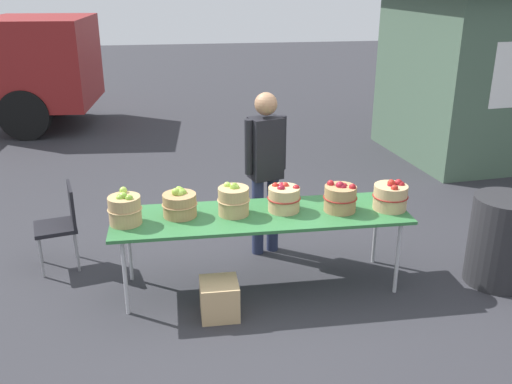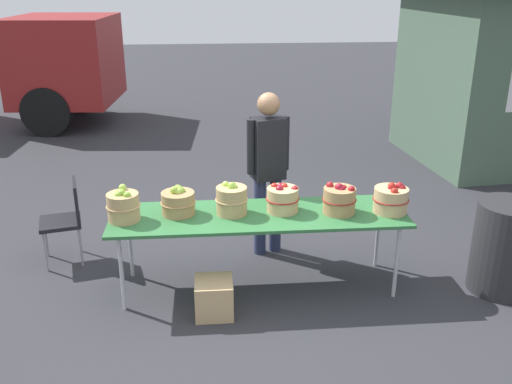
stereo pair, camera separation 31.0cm
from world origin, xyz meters
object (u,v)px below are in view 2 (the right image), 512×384
Objects in this scene: apple_basket_green_2 at (232,199)px; apple_basket_red_2 at (391,199)px; folding_chair at (67,215)px; produce_crate at (214,297)px; apple_basket_green_0 at (123,206)px; trash_barrel at (506,247)px; apple_basket_red_0 at (283,199)px; vendor_adult at (268,162)px; apple_basket_green_1 at (178,202)px; market_table at (259,218)px; apple_basket_red_1 at (339,199)px.

apple_basket_green_2 is 1.46m from apple_basket_red_2.
folding_chair is 1.89m from produce_crate.
apple_basket_red_2 is (2.42, -0.02, -0.01)m from apple_basket_green_0.
apple_basket_green_0 is 3.52m from trash_barrel.
vendor_adult is (-0.06, 0.66, 0.14)m from apple_basket_red_0.
apple_basket_green_1 is 1.94m from apple_basket_red_2.
market_table is 0.30m from apple_basket_green_2.
apple_basket_red_2 is at bearing -3.61° from apple_basket_green_1.
apple_basket_green_0 is at bearing -178.49° from market_table.
apple_basket_red_2 reaches higher than apple_basket_red_0.
apple_basket_green_2 is at bearing -177.66° from apple_basket_red_0.
apple_basket_green_1 is at bearing 176.39° from apple_basket_red_2.
apple_basket_green_1 is (0.48, 0.10, -0.02)m from apple_basket_green_0.
produce_crate is (0.77, -0.41, -0.72)m from apple_basket_green_0.
market_table is 8.16× the size of apple_basket_red_2.
apple_basket_green_2 is (0.96, 0.06, 0.00)m from apple_basket_green_0.
apple_basket_red_2 reaches higher than apple_basket_red_1.
market_table is at bearing 60.81° from vendor_adult.
apple_basket_green_0 is at bearing 179.49° from apple_basket_red_2.
apple_basket_green_1 is 0.95m from apple_basket_red_0.
apple_basket_green_0 is at bearing 176.44° from trash_barrel.
apple_basket_red_1 is at bearing 111.34° from vendor_adult.
apple_basket_red_1 is at bearing -2.12° from market_table.
trash_barrel is (1.54, -0.22, -0.45)m from apple_basket_red_1.
produce_crate is at bearing -175.85° from trash_barrel.
apple_basket_green_2 is 1.82m from folding_chair.
apple_basket_red_2 is 1.83m from produce_crate.
vendor_adult is at bearing 28.57° from apple_basket_green_0.
vendor_adult is at bearing 59.21° from apple_basket_green_2.
apple_basket_green_1 is at bearing 173.98° from trash_barrel.
apple_basket_red_1 reaches higher than apple_basket_red_0.
apple_basket_red_1 is (0.98, -0.06, -0.01)m from apple_basket_green_2.
apple_basket_red_2 is at bearing 63.31° from folding_chair.
apple_basket_green_0 is at bearing -176.17° from apple_basket_green_2.
folding_chair is (-1.90, 0.69, -0.21)m from market_table.
folding_chair is (-1.17, 0.62, -0.36)m from apple_basket_green_1.
apple_basket_green_1 is at bearing 174.61° from market_table.
apple_basket_green_2 reaches higher than produce_crate.
apple_basket_red_2 is (0.99, -0.11, 0.00)m from apple_basket_red_0.
apple_basket_green_2 is 0.92× the size of produce_crate.
apple_basket_green_2 is 0.80m from vendor_adult.
folding_chair is at bearing 159.94° from market_table.
apple_basket_red_0 reaches higher than market_table.
market_table is at bearing 173.77° from trash_barrel.
apple_basket_green_1 is 1.37m from folding_chair.
apple_basket_green_2 is at bearing 176.62° from apple_basket_red_2.
produce_crate is at bearing -134.21° from market_table.
apple_basket_green_0 is at bearing 30.47° from folding_chair.
apple_basket_red_0 is 0.99m from apple_basket_red_2.
apple_basket_red_2 reaches higher than trash_barrel.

